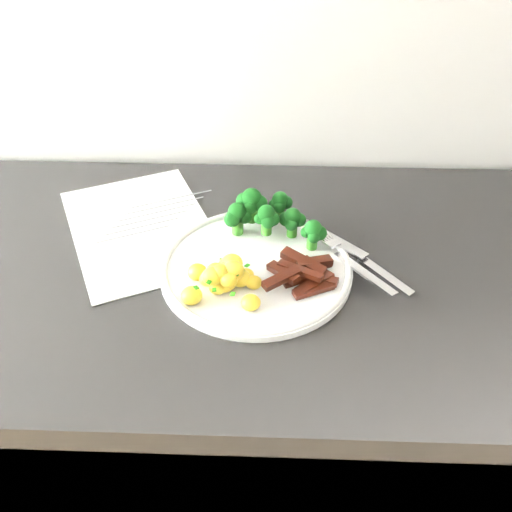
{
  "coord_description": "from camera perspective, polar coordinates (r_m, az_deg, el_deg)",
  "views": [
    {
      "loc": [
        0.1,
        1.0,
        1.47
      ],
      "look_at": [
        0.08,
        1.67,
        0.93
      ],
      "focal_mm": 40.98,
      "sensor_mm": 36.0,
      "label": 1
    }
  ],
  "objects": [
    {
      "name": "recipe_paper",
      "position": [
        0.98,
        -11.12,
        2.73
      ],
      "size": [
        0.33,
        0.37,
        0.0
      ],
      "color": "white",
      "rests_on": "counter"
    },
    {
      "name": "beef_strips",
      "position": [
        0.85,
        4.69,
        -1.64
      ],
      "size": [
        0.11,
        0.1,
        0.03
      ],
      "color": "black",
      "rests_on": "plate"
    },
    {
      "name": "knife",
      "position": [
        0.89,
        11.16,
        -1.01
      ],
      "size": [
        0.15,
        0.16,
        0.02
      ],
      "color": "silver",
      "rests_on": "plate"
    },
    {
      "name": "potatoes",
      "position": [
        0.83,
        -3.1,
        -2.11
      ],
      "size": [
        0.11,
        0.09,
        0.04
      ],
      "color": "yellow",
      "rests_on": "plate"
    },
    {
      "name": "plate",
      "position": [
        0.87,
        0.0,
        -1.1
      ],
      "size": [
        0.29,
        0.29,
        0.02
      ],
      "color": "white",
      "rests_on": "counter"
    },
    {
      "name": "fork",
      "position": [
        0.88,
        9.41,
        -0.61
      ],
      "size": [
        0.12,
        0.17,
        0.02
      ],
      "color": "silver",
      "rests_on": "plate"
    },
    {
      "name": "counter",
      "position": [
        1.22,
        2.51,
        -17.5
      ],
      "size": [
        2.39,
        0.6,
        0.9
      ],
      "color": "black",
      "rests_on": "ground"
    },
    {
      "name": "broccoli",
      "position": [
        0.91,
        1.37,
        4.14
      ],
      "size": [
        0.16,
        0.1,
        0.07
      ],
      "color": "#225C15",
      "rests_on": "plate"
    }
  ]
}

